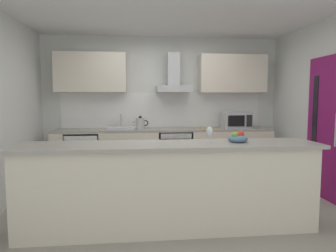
{
  "coord_description": "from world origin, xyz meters",
  "views": [
    {
      "loc": [
        -0.49,
        -3.91,
        1.45
      ],
      "look_at": [
        -0.04,
        0.36,
        1.05
      ],
      "focal_mm": 31.85,
      "sensor_mm": 36.0,
      "label": 1
    }
  ],
  "objects_px": {
    "kettle": "(140,123)",
    "sink": "(121,128)",
    "fruit_bowl": "(238,138)",
    "microwave": "(236,120)",
    "range_hood": "(173,80)",
    "wine_glass": "(210,132)",
    "refrigerator": "(84,156)",
    "oven": "(174,152)",
    "chopping_board": "(208,128)"
  },
  "relations": [
    {
      "from": "kettle",
      "to": "sink",
      "type": "bearing_deg",
      "value": 172.75
    },
    {
      "from": "kettle",
      "to": "fruit_bowl",
      "type": "height_order",
      "value": "kettle"
    },
    {
      "from": "microwave",
      "to": "range_hood",
      "type": "distance_m",
      "value": 1.37
    },
    {
      "from": "range_hood",
      "to": "wine_glass",
      "type": "bearing_deg",
      "value": -87.25
    },
    {
      "from": "refrigerator",
      "to": "fruit_bowl",
      "type": "xyz_separation_m",
      "value": [
        2.06,
        -2.16,
        0.58
      ]
    },
    {
      "from": "oven",
      "to": "refrigerator",
      "type": "xyz_separation_m",
      "value": [
        -1.62,
        -0.0,
        -0.03
      ]
    },
    {
      "from": "kettle",
      "to": "chopping_board",
      "type": "relative_size",
      "value": 0.85
    },
    {
      "from": "chopping_board",
      "to": "microwave",
      "type": "bearing_deg",
      "value": -0.45
    },
    {
      "from": "kettle",
      "to": "wine_glass",
      "type": "height_order",
      "value": "same"
    },
    {
      "from": "kettle",
      "to": "fruit_bowl",
      "type": "distance_m",
      "value": 2.37
    },
    {
      "from": "fruit_bowl",
      "to": "refrigerator",
      "type": "bearing_deg",
      "value": 133.66
    },
    {
      "from": "microwave",
      "to": "chopping_board",
      "type": "height_order",
      "value": "microwave"
    },
    {
      "from": "oven",
      "to": "sink",
      "type": "height_order",
      "value": "sink"
    },
    {
      "from": "oven",
      "to": "refrigerator",
      "type": "relative_size",
      "value": 0.94
    },
    {
      "from": "wine_glass",
      "to": "fruit_bowl",
      "type": "relative_size",
      "value": 0.81
    },
    {
      "from": "chopping_board",
      "to": "kettle",
      "type": "bearing_deg",
      "value": -179.54
    },
    {
      "from": "microwave",
      "to": "wine_glass",
      "type": "distance_m",
      "value": 2.4
    },
    {
      "from": "refrigerator",
      "to": "oven",
      "type": "bearing_deg",
      "value": 0.1
    },
    {
      "from": "microwave",
      "to": "sink",
      "type": "distance_m",
      "value": 2.12
    },
    {
      "from": "kettle",
      "to": "chopping_board",
      "type": "bearing_deg",
      "value": 0.46
    },
    {
      "from": "chopping_board",
      "to": "oven",
      "type": "bearing_deg",
      "value": 177.81
    },
    {
      "from": "fruit_bowl",
      "to": "oven",
      "type": "bearing_deg",
      "value": 101.57
    },
    {
      "from": "chopping_board",
      "to": "refrigerator",
      "type": "bearing_deg",
      "value": 179.46
    },
    {
      "from": "chopping_board",
      "to": "range_hood",
      "type": "bearing_deg",
      "value": 166.14
    },
    {
      "from": "wine_glass",
      "to": "kettle",
      "type": "bearing_deg",
      "value": 108.6
    },
    {
      "from": "refrigerator",
      "to": "wine_glass",
      "type": "height_order",
      "value": "wine_glass"
    },
    {
      "from": "oven",
      "to": "wine_glass",
      "type": "relative_size",
      "value": 4.5
    },
    {
      "from": "sink",
      "to": "range_hood",
      "type": "distance_m",
      "value": 1.3
    },
    {
      "from": "sink",
      "to": "fruit_bowl",
      "type": "relative_size",
      "value": 2.27
    },
    {
      "from": "refrigerator",
      "to": "fruit_bowl",
      "type": "distance_m",
      "value": 3.04
    },
    {
      "from": "kettle",
      "to": "wine_glass",
      "type": "relative_size",
      "value": 1.62
    },
    {
      "from": "microwave",
      "to": "fruit_bowl",
      "type": "height_order",
      "value": "microwave"
    },
    {
      "from": "range_hood",
      "to": "refrigerator",
      "type": "bearing_deg",
      "value": -175.32
    },
    {
      "from": "microwave",
      "to": "kettle",
      "type": "relative_size",
      "value": 1.73
    },
    {
      "from": "refrigerator",
      "to": "sink",
      "type": "bearing_deg",
      "value": 1.21
    },
    {
      "from": "refrigerator",
      "to": "range_hood",
      "type": "bearing_deg",
      "value": 4.68
    },
    {
      "from": "oven",
      "to": "range_hood",
      "type": "height_order",
      "value": "range_hood"
    },
    {
      "from": "range_hood",
      "to": "fruit_bowl",
      "type": "height_order",
      "value": "range_hood"
    },
    {
      "from": "range_hood",
      "to": "sink",
      "type": "bearing_deg",
      "value": -173.0
    },
    {
      "from": "wine_glass",
      "to": "fruit_bowl",
      "type": "height_order",
      "value": "wine_glass"
    },
    {
      "from": "oven",
      "to": "fruit_bowl",
      "type": "height_order",
      "value": "fruit_bowl"
    },
    {
      "from": "microwave",
      "to": "kettle",
      "type": "distance_m",
      "value": 1.76
    },
    {
      "from": "range_hood",
      "to": "wine_glass",
      "type": "xyz_separation_m",
      "value": [
        0.11,
        -2.32,
        -0.7
      ]
    },
    {
      "from": "refrigerator",
      "to": "sink",
      "type": "distance_m",
      "value": 0.82
    },
    {
      "from": "oven",
      "to": "sink",
      "type": "distance_m",
      "value": 1.07
    },
    {
      "from": "oven",
      "to": "microwave",
      "type": "distance_m",
      "value": 1.29
    },
    {
      "from": "wine_glass",
      "to": "fruit_bowl",
      "type": "bearing_deg",
      "value": 5.5
    },
    {
      "from": "wine_glass",
      "to": "refrigerator",
      "type": "bearing_deg",
      "value": 128.28
    },
    {
      "from": "refrigerator",
      "to": "chopping_board",
      "type": "bearing_deg",
      "value": -0.54
    },
    {
      "from": "kettle",
      "to": "chopping_board",
      "type": "xyz_separation_m",
      "value": [
        1.24,
        0.01,
        -0.09
      ]
    }
  ]
}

